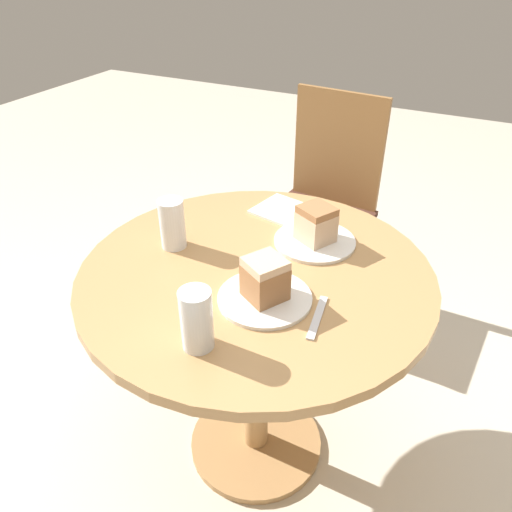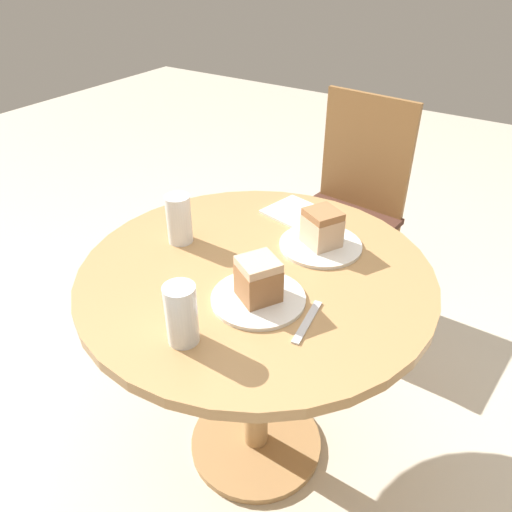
{
  "view_description": "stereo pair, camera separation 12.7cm",
  "coord_description": "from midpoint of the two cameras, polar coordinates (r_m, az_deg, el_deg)",
  "views": [
    {
      "loc": [
        0.47,
        -0.95,
        1.47
      ],
      "look_at": [
        0.0,
        0.0,
        0.76
      ],
      "focal_mm": 35.0,
      "sensor_mm": 36.0,
      "label": 1
    },
    {
      "loc": [
        0.59,
        -0.89,
        1.47
      ],
      "look_at": [
        0.0,
        0.0,
        0.76
      ],
      "focal_mm": 35.0,
      "sensor_mm": 36.0,
      "label": 2
    }
  ],
  "objects": [
    {
      "name": "napkin_stack",
      "position": [
        1.56,
        6.73,
        4.99
      ],
      "size": [
        0.18,
        0.18,
        0.01
      ],
      "rotation": [
        0.0,
        0.0,
        -0.21
      ],
      "color": "white",
      "rests_on": "table"
    },
    {
      "name": "cake_slice_near",
      "position": [
        1.16,
        3.43,
        -2.76
      ],
      "size": [
        0.12,
        0.12,
        0.1
      ],
      "rotation": [
        0.0,
        0.0,
        1.05
      ],
      "color": "#9E6B42",
      "rests_on": "plate_near"
    },
    {
      "name": "table",
      "position": [
        1.39,
        2.64,
        -6.72
      ],
      "size": [
        0.92,
        0.92,
        0.72
      ],
      "color": "tan",
      "rests_on": "ground_plane"
    },
    {
      "name": "glass_lemonade",
      "position": [
        1.39,
        -6.19,
        3.92
      ],
      "size": [
        0.07,
        0.07,
        0.14
      ],
      "color": "beige",
      "rests_on": "table"
    },
    {
      "name": "fork",
      "position": [
        1.14,
        9.1,
        -7.54
      ],
      "size": [
        0.04,
        0.16,
        0.0
      ],
      "rotation": [
        0.0,
        0.0,
        1.72
      ],
      "color": "silver",
      "rests_on": "table"
    },
    {
      "name": "plate_near",
      "position": [
        1.19,
        3.34,
        -4.97
      ],
      "size": [
        0.23,
        0.23,
        0.01
      ],
      "color": "silver",
      "rests_on": "table"
    },
    {
      "name": "glass_water",
      "position": [
        1.05,
        -5.04,
        -7.12
      ],
      "size": [
        0.07,
        0.07,
        0.14
      ],
      "color": "silver",
      "rests_on": "table"
    },
    {
      "name": "plate_far",
      "position": [
        1.4,
        9.97,
        1.16
      ],
      "size": [
        0.23,
        0.23,
        0.01
      ],
      "color": "silver",
      "rests_on": "table"
    },
    {
      "name": "chair",
      "position": [
        2.15,
        11.79,
        5.2
      ],
      "size": [
        0.46,
        0.48,
        0.93
      ],
      "rotation": [
        0.0,
        0.0,
        -0.1
      ],
      "color": "olive",
      "rests_on": "ground_plane"
    },
    {
      "name": "cake_slice_far",
      "position": [
        1.38,
        10.2,
        3.13
      ],
      "size": [
        0.12,
        0.12,
        0.1
      ],
      "rotation": [
        0.0,
        0.0,
        1.08
      ],
      "color": "beige",
      "rests_on": "plate_far"
    },
    {
      "name": "ground_plane",
      "position": [
        1.81,
        2.15,
        -20.71
      ],
      "size": [
        8.0,
        8.0,
        0.0
      ],
      "primitive_type": "plane",
      "color": "beige"
    }
  ]
}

